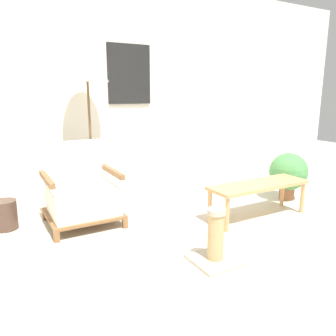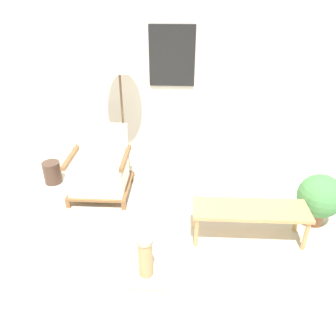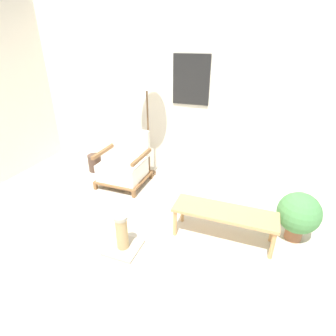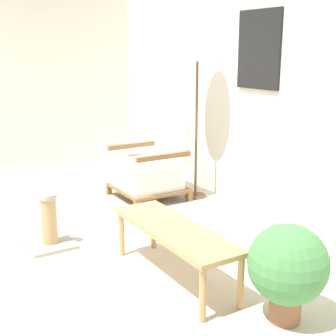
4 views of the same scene
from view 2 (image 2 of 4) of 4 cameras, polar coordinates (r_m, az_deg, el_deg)
ground_plane at (r=3.04m, az=-6.57°, el=-20.95°), size 14.00×14.00×0.00m
wall_back at (r=4.29m, az=-2.90°, el=16.42°), size 8.00×0.09×2.70m
armchair at (r=4.11m, az=-11.69°, el=-0.55°), size 0.71×0.67×0.82m
floor_lamp at (r=4.00m, az=-8.62°, el=18.19°), size 0.46×0.46×1.76m
coffee_table at (r=3.41m, az=14.14°, el=-7.44°), size 1.15×0.36×0.38m
vase at (r=4.58m, az=-19.52°, el=-0.72°), size 0.23×0.23×0.29m
potted_plant at (r=3.85m, az=24.91°, el=-4.63°), size 0.47×0.47×0.60m
scratching_post at (r=3.04m, az=-3.89°, el=-16.14°), size 0.36×0.36×0.45m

